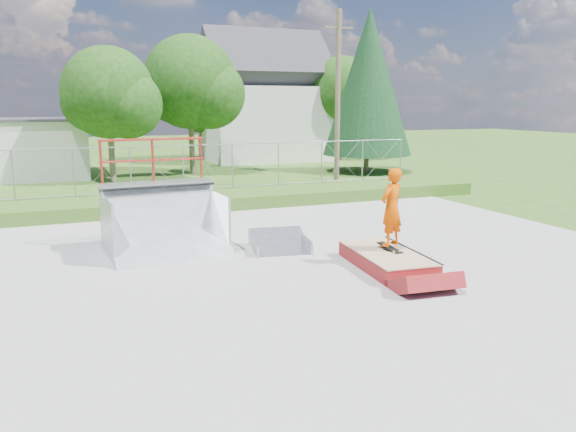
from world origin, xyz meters
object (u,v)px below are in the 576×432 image
grind_box (386,260)px  quarter_pipe (165,199)px  flat_bank_ramp (280,242)px  skater (391,210)px

grind_box → quarter_pipe: 5.82m
flat_bank_ramp → skater: 3.29m
quarter_pipe → skater: 5.75m
grind_box → flat_bank_ramp: flat_bank_ramp is taller
quarter_pipe → skater: (4.75, -3.23, -0.08)m
quarter_pipe → skater: size_ratio=1.58×
quarter_pipe → flat_bank_ramp: quarter_pipe is taller
quarter_pipe → grind_box: bearing=-39.5°
grind_box → quarter_pipe: bearing=149.6°
flat_bank_ramp → skater: skater is taller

